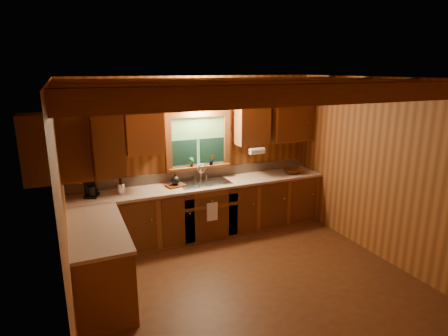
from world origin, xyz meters
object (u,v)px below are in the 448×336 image
object	(u,v)px
sink	(204,186)
coffee_maker	(91,186)
cutting_board	(175,186)
wicker_basket	(293,171)

from	to	relation	value
sink	coffee_maker	size ratio (longest dim) A/B	2.57
cutting_board	sink	bearing A→B (deg)	-16.24
coffee_maker	wicker_basket	size ratio (longest dim) A/B	0.92
sink	coffee_maker	world-z (taller)	coffee_maker
coffee_maker	cutting_board	size ratio (longest dim) A/B	1.11
cutting_board	coffee_maker	bearing A→B (deg)	163.86
coffee_maker	cutting_board	distance (m)	1.27
sink	wicker_basket	size ratio (longest dim) A/B	2.37
coffee_maker	cutting_board	xyz separation A→B (m)	(1.26, -0.04, -0.14)
coffee_maker	cutting_board	world-z (taller)	coffee_maker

